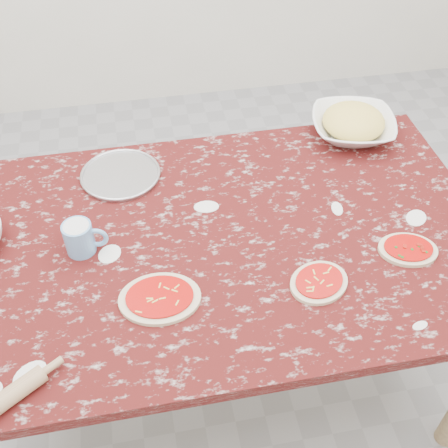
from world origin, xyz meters
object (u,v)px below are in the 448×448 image
flour_mug (80,238)px  rolling_pin (0,403)px  worktable (224,255)px  pizza_tray (121,175)px  cheese_bowl (353,126)px

flour_mug → rolling_pin: size_ratio=0.57×
worktable → pizza_tray: (-0.29, 0.33, 0.09)m
worktable → flour_mug: flour_mug is taller
pizza_tray → cheese_bowl: bearing=5.5°
pizza_tray → flour_mug: size_ratio=2.05×
pizza_tray → cheese_bowl: cheese_bowl is taller
worktable → cheese_bowl: bearing=37.1°
rolling_pin → flour_mug: bearing=68.0°
flour_mug → rolling_pin: flour_mug is taller
worktable → pizza_tray: 0.45m
cheese_bowl → rolling_pin: cheese_bowl is taller
flour_mug → cheese_bowl: bearing=22.3°
worktable → pizza_tray: bearing=130.5°
worktable → cheese_bowl: 0.70m
flour_mug → rolling_pin: 0.50m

